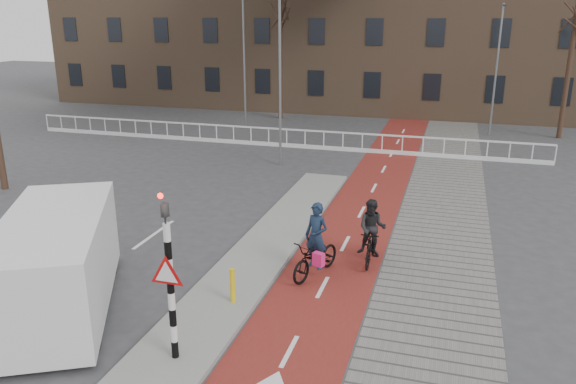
# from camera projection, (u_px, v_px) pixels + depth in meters

# --- Properties ---
(ground) EXTENTS (120.00, 120.00, 0.00)m
(ground) POSITION_uv_depth(u_px,v_px,m) (240.00, 317.00, 13.01)
(ground) COLOR #38383A
(ground) RESTS_ON ground
(bike_lane) EXTENTS (2.50, 60.00, 0.01)m
(bike_lane) POSITION_uv_depth(u_px,v_px,m) (370.00, 195.00, 21.73)
(bike_lane) COLOR maroon
(bike_lane) RESTS_ON ground
(sidewalk) EXTENTS (3.00, 60.00, 0.01)m
(sidewalk) POSITION_uv_depth(u_px,v_px,m) (445.00, 202.00, 20.96)
(sidewalk) COLOR slate
(sidewalk) RESTS_ON ground
(curb_island) EXTENTS (1.80, 16.00, 0.12)m
(curb_island) POSITION_uv_depth(u_px,v_px,m) (267.00, 246.00, 16.84)
(curb_island) COLOR gray
(curb_island) RESTS_ON ground
(traffic_signal) EXTENTS (0.80, 0.80, 3.68)m
(traffic_signal) POSITION_uv_depth(u_px,v_px,m) (169.00, 273.00, 10.73)
(traffic_signal) COLOR black
(traffic_signal) RESTS_ON curb_island
(bollard) EXTENTS (0.12, 0.12, 0.86)m
(bollard) POSITION_uv_depth(u_px,v_px,m) (233.00, 285.00, 13.35)
(bollard) COLOR yellow
(bollard) RESTS_ON curb_island
(cyclist_near) EXTENTS (1.33, 2.09, 2.04)m
(cyclist_near) POSITION_uv_depth(u_px,v_px,m) (316.00, 252.00, 14.87)
(cyclist_near) COLOR black
(cyclist_near) RESTS_ON bike_lane
(cyclist_far) EXTENTS (0.79, 1.72, 1.86)m
(cyclist_far) POSITION_uv_depth(u_px,v_px,m) (372.00, 237.00, 15.63)
(cyclist_far) COLOR black
(cyclist_far) RESTS_ON bike_lane
(van) EXTENTS (4.47, 5.82, 2.34)m
(van) POSITION_uv_depth(u_px,v_px,m) (57.00, 263.00, 12.95)
(van) COLOR white
(van) RESTS_ON ground
(railing) EXTENTS (28.00, 0.10, 0.99)m
(railing) POSITION_uv_depth(u_px,v_px,m) (269.00, 140.00, 29.80)
(railing) COLOR silver
(railing) RESTS_ON ground
(tree_mid) EXTENTS (0.29, 0.29, 7.96)m
(tree_mid) POSITION_uv_depth(u_px,v_px,m) (280.00, 58.00, 36.57)
(tree_mid) COLOR #311E15
(tree_mid) RESTS_ON ground
(tree_right) EXTENTS (0.27, 0.27, 7.57)m
(tree_right) POSITION_uv_depth(u_px,v_px,m) (569.00, 70.00, 30.63)
(tree_right) COLOR #311E15
(tree_right) RESTS_ON ground
(streetlight_near) EXTENTS (0.12, 0.12, 8.03)m
(streetlight_near) POSITION_uv_depth(u_px,v_px,m) (280.00, 78.00, 24.90)
(streetlight_near) COLOR slate
(streetlight_near) RESTS_ON ground
(streetlight_left) EXTENTS (0.12, 0.12, 8.68)m
(streetlight_left) POSITION_uv_depth(u_px,v_px,m) (244.00, 55.00, 33.65)
(streetlight_left) COLOR slate
(streetlight_left) RESTS_ON ground
(streetlight_right) EXTENTS (0.12, 0.12, 7.29)m
(streetlight_right) POSITION_uv_depth(u_px,v_px,m) (496.00, 71.00, 31.54)
(streetlight_right) COLOR slate
(streetlight_right) RESTS_ON ground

